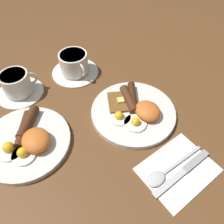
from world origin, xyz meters
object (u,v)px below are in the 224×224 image
breakfast_plate_near (134,110)px  breakfast_plate_far (27,140)px  spoon (161,175)px  teacup_near (74,65)px  teacup_far (18,85)px  knife (185,170)px

breakfast_plate_near → breakfast_plate_far: 0.31m
breakfast_plate_far → spoon: breakfast_plate_far is taller
teacup_near → teacup_far: same height
teacup_near → spoon: 0.46m
teacup_far → breakfast_plate_near: bearing=-136.8°
teacup_far → knife: bearing=-152.9°
teacup_near → teacup_far: (0.01, 0.20, -0.00)m
breakfast_plate_far → spoon: bearing=-138.2°
breakfast_plate_far → teacup_near: size_ratio=1.45×
knife → spoon: bearing=-24.8°
breakfast_plate_near → knife: size_ratio=1.32×
breakfast_plate_near → spoon: size_ratio=1.39×
spoon → teacup_near: bearing=-91.8°
teacup_far → knife: teacup_far is taller
breakfast_plate_near → spoon: 0.21m
knife → spoon: 0.06m
teacup_far → spoon: (-0.47, -0.19, -0.03)m
breakfast_plate_far → teacup_far: 0.21m
knife → spoon: spoon is taller
breakfast_plate_far → spoon: 0.36m
teacup_near → spoon: teacup_near is taller
knife → breakfast_plate_far: bearing=-48.1°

